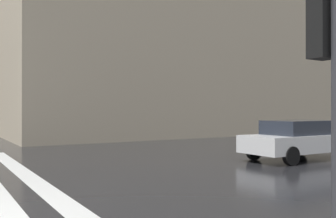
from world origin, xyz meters
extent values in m
cube|color=silver|center=(4.00, -2.08, 0.00)|extent=(13.00, 0.50, 0.01)
cube|color=tan|center=(20.72, -18.15, 8.56)|extent=(16.44, 29.48, 17.13)
cube|color=black|center=(-3.70, -3.78, 2.79)|extent=(0.22, 0.30, 0.85)
sphere|color=red|center=(-3.58, -3.78, 3.07)|extent=(0.17, 0.17, 0.17)
sphere|color=orange|center=(-3.58, -3.78, 2.79)|extent=(0.17, 0.17, 0.17)
sphere|color=green|center=(-3.58, -3.78, 2.51)|extent=(0.17, 0.17, 0.17)
cube|color=silver|center=(2.50, -10.91, 0.61)|extent=(1.75, 4.10, 0.60)
cube|color=#232833|center=(2.50, -11.06, 1.16)|extent=(1.54, 2.46, 0.50)
cylinder|color=black|center=(1.68, -9.66, 0.31)|extent=(0.20, 0.62, 0.62)
cylinder|color=black|center=(3.33, -9.66, 0.31)|extent=(0.20, 0.62, 0.62)
cylinder|color=black|center=(3.33, -12.16, 0.31)|extent=(0.20, 0.62, 0.62)
camera|label=1|loc=(-6.37, -0.08, 1.78)|focal=39.62mm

